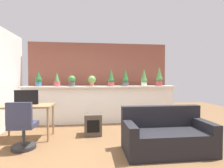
{
  "coord_description": "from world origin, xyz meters",
  "views": [
    {
      "loc": [
        -0.25,
        -3.16,
        1.33
      ],
      "look_at": [
        0.28,
        1.38,
        1.19
      ],
      "focal_mm": 27.74,
      "sensor_mm": 36.0,
      "label": 1
    }
  ],
  "objects_px": {
    "potted_plant_6": "(144,78)",
    "potted_plant_7": "(159,77)",
    "office_chair": "(22,129)",
    "potted_plant_4": "(111,79)",
    "potted_plant_3": "(92,80)",
    "couch": "(166,136)",
    "potted_plant_5": "(125,78)",
    "tv_monitor": "(26,97)",
    "potted_plant_0": "(38,79)",
    "potted_plant_1": "(57,80)",
    "side_cube_shelf": "(93,124)",
    "potted_plant_2": "(72,81)",
    "desk": "(27,109)"
  },
  "relations": [
    {
      "from": "potted_plant_7",
      "to": "office_chair",
      "type": "distance_m",
      "value": 3.88
    },
    {
      "from": "potted_plant_0",
      "to": "potted_plant_5",
      "type": "height_order",
      "value": "potted_plant_5"
    },
    {
      "from": "potted_plant_4",
      "to": "side_cube_shelf",
      "type": "relative_size",
      "value": 1.01
    },
    {
      "from": "potted_plant_1",
      "to": "potted_plant_2",
      "type": "distance_m",
      "value": 0.44
    },
    {
      "from": "potted_plant_4",
      "to": "desk",
      "type": "distance_m",
      "value": 2.38
    },
    {
      "from": "potted_plant_6",
      "to": "potted_plant_2",
      "type": "bearing_deg",
      "value": -178.94
    },
    {
      "from": "potted_plant_3",
      "to": "potted_plant_6",
      "type": "distance_m",
      "value": 1.58
    },
    {
      "from": "potted_plant_0",
      "to": "potted_plant_3",
      "type": "xyz_separation_m",
      "value": [
        1.51,
        -0.03,
        -0.03
      ]
    },
    {
      "from": "potted_plant_7",
      "to": "couch",
      "type": "distance_m",
      "value": 2.45
    },
    {
      "from": "potted_plant_4",
      "to": "potted_plant_6",
      "type": "relative_size",
      "value": 0.96
    },
    {
      "from": "potted_plant_2",
      "to": "potted_plant_6",
      "type": "bearing_deg",
      "value": 1.06
    },
    {
      "from": "potted_plant_2",
      "to": "potted_plant_3",
      "type": "height_order",
      "value": "potted_plant_2"
    },
    {
      "from": "potted_plant_7",
      "to": "couch",
      "type": "height_order",
      "value": "potted_plant_7"
    },
    {
      "from": "potted_plant_1",
      "to": "potted_plant_3",
      "type": "bearing_deg",
      "value": -3.08
    },
    {
      "from": "potted_plant_7",
      "to": "desk",
      "type": "bearing_deg",
      "value": -162.65
    },
    {
      "from": "potted_plant_5",
      "to": "couch",
      "type": "xyz_separation_m",
      "value": [
        0.35,
        -2.13,
        -1.06
      ]
    },
    {
      "from": "potted_plant_6",
      "to": "potted_plant_7",
      "type": "distance_m",
      "value": 0.46
    },
    {
      "from": "potted_plant_7",
      "to": "couch",
      "type": "xyz_separation_m",
      "value": [
        -0.7,
        -2.08,
        -1.09
      ]
    },
    {
      "from": "potted_plant_1",
      "to": "potted_plant_6",
      "type": "xyz_separation_m",
      "value": [
        2.59,
        -0.02,
        0.06
      ]
    },
    {
      "from": "potted_plant_4",
      "to": "potted_plant_3",
      "type": "bearing_deg",
      "value": -179.45
    },
    {
      "from": "desk",
      "to": "office_chair",
      "type": "relative_size",
      "value": 1.21
    },
    {
      "from": "potted_plant_1",
      "to": "potted_plant_3",
      "type": "height_order",
      "value": "potted_plant_1"
    },
    {
      "from": "office_chair",
      "to": "potted_plant_4",
      "type": "bearing_deg",
      "value": 43.23
    },
    {
      "from": "office_chair",
      "to": "couch",
      "type": "distance_m",
      "value": 2.66
    },
    {
      "from": "potted_plant_0",
      "to": "desk",
      "type": "bearing_deg",
      "value": -85.58
    },
    {
      "from": "potted_plant_3",
      "to": "potted_plant_6",
      "type": "height_order",
      "value": "potted_plant_6"
    },
    {
      "from": "potted_plant_7",
      "to": "office_chair",
      "type": "bearing_deg",
      "value": -152.7
    },
    {
      "from": "potted_plant_5",
      "to": "potted_plant_6",
      "type": "relative_size",
      "value": 0.99
    },
    {
      "from": "potted_plant_2",
      "to": "potted_plant_3",
      "type": "bearing_deg",
      "value": 0.85
    },
    {
      "from": "potted_plant_6",
      "to": "couch",
      "type": "height_order",
      "value": "potted_plant_6"
    },
    {
      "from": "potted_plant_1",
      "to": "potted_plant_4",
      "type": "xyz_separation_m",
      "value": [
        1.57,
        -0.05,
        0.04
      ]
    },
    {
      "from": "potted_plant_1",
      "to": "potted_plant_5",
      "type": "distance_m",
      "value": 2.01
    },
    {
      "from": "potted_plant_6",
      "to": "desk",
      "type": "distance_m",
      "value": 3.29
    },
    {
      "from": "potted_plant_3",
      "to": "potted_plant_6",
      "type": "bearing_deg",
      "value": 1.14
    },
    {
      "from": "potted_plant_2",
      "to": "tv_monitor",
      "type": "xyz_separation_m",
      "value": [
        -0.9,
        -1.02,
        -0.36
      ]
    },
    {
      "from": "potted_plant_1",
      "to": "potted_plant_2",
      "type": "relative_size",
      "value": 1.33
    },
    {
      "from": "desk",
      "to": "tv_monitor",
      "type": "bearing_deg",
      "value": 118.0
    },
    {
      "from": "potted_plant_4",
      "to": "side_cube_shelf",
      "type": "bearing_deg",
      "value": -118.31
    },
    {
      "from": "desk",
      "to": "office_chair",
      "type": "xyz_separation_m",
      "value": [
        0.14,
        -0.64,
        -0.28
      ]
    },
    {
      "from": "potted_plant_2",
      "to": "side_cube_shelf",
      "type": "bearing_deg",
      "value": -58.82
    },
    {
      "from": "potted_plant_5",
      "to": "couch",
      "type": "distance_m",
      "value": 2.41
    },
    {
      "from": "desk",
      "to": "tv_monitor",
      "type": "xyz_separation_m",
      "value": [
        -0.04,
        0.08,
        0.25
      ]
    },
    {
      "from": "potted_plant_3",
      "to": "couch",
      "type": "bearing_deg",
      "value": -57.34
    },
    {
      "from": "potted_plant_5",
      "to": "tv_monitor",
      "type": "bearing_deg",
      "value": -156.93
    },
    {
      "from": "potted_plant_5",
      "to": "potted_plant_3",
      "type": "bearing_deg",
      "value": -178.37
    },
    {
      "from": "potted_plant_0",
      "to": "potted_plant_2",
      "type": "bearing_deg",
      "value": -2.12
    },
    {
      "from": "potted_plant_0",
      "to": "potted_plant_1",
      "type": "height_order",
      "value": "potted_plant_0"
    },
    {
      "from": "potted_plant_4",
      "to": "couch",
      "type": "xyz_separation_m",
      "value": [
        0.78,
        -2.11,
        -1.05
      ]
    },
    {
      "from": "potted_plant_6",
      "to": "potted_plant_7",
      "type": "height_order",
      "value": "potted_plant_7"
    },
    {
      "from": "potted_plant_3",
      "to": "couch",
      "type": "distance_m",
      "value": 2.7
    }
  ]
}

